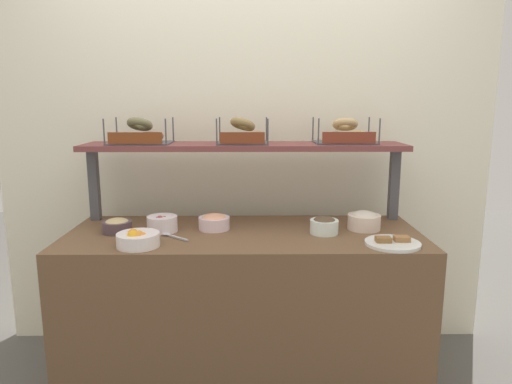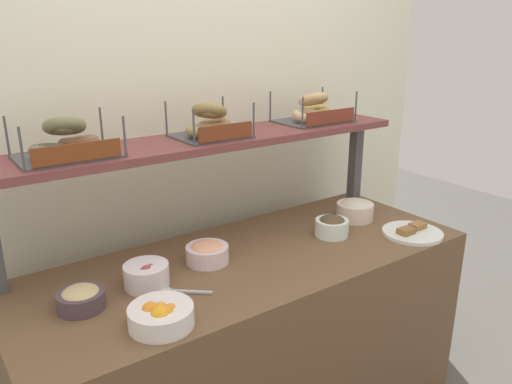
# 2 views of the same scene
# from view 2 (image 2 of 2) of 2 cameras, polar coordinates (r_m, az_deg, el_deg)

# --- Properties ---
(back_wall) EXTENTS (3.00, 0.06, 2.40)m
(back_wall) POSITION_cam_2_polar(r_m,az_deg,el_deg) (2.30, -8.58, 5.47)
(back_wall) COLOR white
(back_wall) RESTS_ON ground_plane
(deli_counter) EXTENTS (1.80, 0.70, 0.85)m
(deli_counter) POSITION_cam_2_polar(r_m,az_deg,el_deg) (2.18, -0.62, -17.57)
(deli_counter) COLOR brown
(deli_counter) RESTS_ON ground_plane
(shelf_riser_right) EXTENTS (0.05, 0.05, 0.40)m
(shelf_riser_right) POSITION_cam_2_polar(r_m,az_deg,el_deg) (2.61, 11.24, 3.47)
(shelf_riser_right) COLOR #4C4C51
(shelf_riser_right) RESTS_ON deli_counter
(upper_shelf) EXTENTS (1.76, 0.32, 0.03)m
(upper_shelf) POSITION_cam_2_polar(r_m,az_deg,el_deg) (2.04, -5.05, 5.88)
(upper_shelf) COLOR brown
(upper_shelf) RESTS_ON shelf_riser_left
(bowl_chocolate_spread) EXTENTS (0.14, 0.14, 0.09)m
(bowl_chocolate_spread) POSITION_cam_2_polar(r_m,az_deg,el_deg) (2.16, 8.63, -3.82)
(bowl_chocolate_spread) COLOR white
(bowl_chocolate_spread) RESTS_ON deli_counter
(bowl_beet_salad) EXTENTS (0.15, 0.15, 0.09)m
(bowl_beet_salad) POSITION_cam_2_polar(r_m,az_deg,el_deg) (1.78, -12.36, -9.23)
(bowl_beet_salad) COLOR white
(bowl_beet_salad) RESTS_ON deli_counter
(bowl_lox_spread) EXTENTS (0.16, 0.16, 0.08)m
(bowl_lox_spread) POSITION_cam_2_polar(r_m,az_deg,el_deg) (1.91, -5.57, -6.84)
(bowl_lox_spread) COLOR silver
(bowl_lox_spread) RESTS_ON deli_counter
(bowl_hummus) EXTENTS (0.15, 0.15, 0.07)m
(bowl_hummus) POSITION_cam_2_polar(r_m,az_deg,el_deg) (1.71, -19.31, -11.32)
(bowl_hummus) COLOR #503D46
(bowl_hummus) RESTS_ON deli_counter
(bowl_fruit_salad) EXTENTS (0.20, 0.20, 0.08)m
(bowl_fruit_salad) POSITION_cam_2_polar(r_m,az_deg,el_deg) (1.56, -10.78, -13.65)
(bowl_fruit_salad) COLOR white
(bowl_fruit_salad) RESTS_ON deli_counter
(bowl_potato_salad) EXTENTS (0.17, 0.17, 0.10)m
(bowl_potato_salad) POSITION_cam_2_polar(r_m,az_deg,el_deg) (2.36, 11.21, -1.95)
(bowl_potato_salad) COLOR beige
(bowl_potato_salad) RESTS_ON deli_counter
(serving_plate_white) EXTENTS (0.26, 0.26, 0.04)m
(serving_plate_white) POSITION_cam_2_polar(r_m,az_deg,el_deg) (2.26, 17.37, -4.40)
(serving_plate_white) COLOR white
(serving_plate_white) RESTS_ON deli_counter
(serving_spoon_near_plate) EXTENTS (0.15, 0.12, 0.01)m
(serving_spoon_near_plate) POSITION_cam_2_polar(r_m,az_deg,el_deg) (1.73, -8.96, -11.07)
(serving_spoon_near_plate) COLOR #B7B7BC
(serving_spoon_near_plate) RESTS_ON deli_counter
(bagel_basket_poppy) EXTENTS (0.33, 0.25, 0.15)m
(bagel_basket_poppy) POSITION_cam_2_polar(r_m,az_deg,el_deg) (1.81, -20.80, 5.19)
(bagel_basket_poppy) COLOR #4C4C51
(bagel_basket_poppy) RESTS_ON upper_shelf
(bagel_basket_everything) EXTENTS (0.29, 0.25, 0.15)m
(bagel_basket_everything) POSITION_cam_2_polar(r_m,az_deg,el_deg) (2.02, -5.29, 7.60)
(bagel_basket_everything) COLOR #4C4C51
(bagel_basket_everything) RESTS_ON upper_shelf
(bagel_basket_plain) EXTENTS (0.33, 0.24, 0.15)m
(bagel_basket_plain) POSITION_cam_2_polar(r_m,az_deg,el_deg) (2.36, 6.52, 9.08)
(bagel_basket_plain) COLOR #4C4C51
(bagel_basket_plain) RESTS_ON upper_shelf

